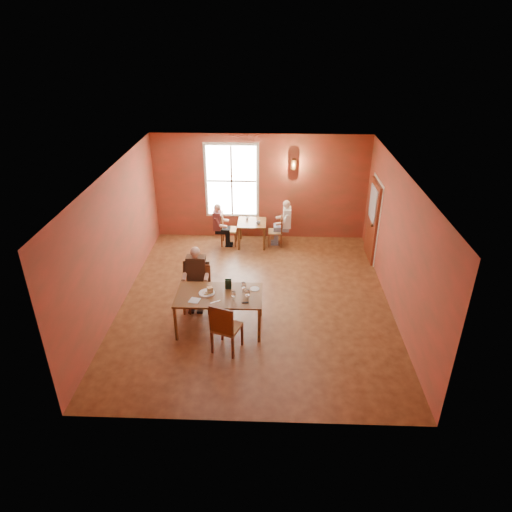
{
  "coord_description": "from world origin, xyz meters",
  "views": [
    {
      "loc": [
        0.34,
        -8.72,
        5.71
      ],
      "look_at": [
        0.0,
        0.2,
        1.05
      ],
      "focal_mm": 32.0,
      "sensor_mm": 36.0,
      "label": 1
    }
  ],
  "objects_px": {
    "diner_white": "(276,224)",
    "diner_maroon": "(228,225)",
    "chair_diner_maroon": "(229,229)",
    "chair_diner_main": "(200,290)",
    "second_table": "(252,233)",
    "main_table": "(220,311)",
    "diner_main": "(199,284)",
    "chair_empty": "(227,326)",
    "chair_diner_white": "(275,231)"
  },
  "relations": [
    {
      "from": "main_table",
      "to": "diner_white",
      "type": "relative_size",
      "value": 1.37
    },
    {
      "from": "chair_empty",
      "to": "diner_maroon",
      "type": "distance_m",
      "value": 4.66
    },
    {
      "from": "chair_diner_white",
      "to": "chair_diner_maroon",
      "type": "relative_size",
      "value": 0.91
    },
    {
      "from": "diner_white",
      "to": "chair_diner_maroon",
      "type": "bearing_deg",
      "value": 90.0
    },
    {
      "from": "main_table",
      "to": "chair_diner_maroon",
      "type": "bearing_deg",
      "value": 92.44
    },
    {
      "from": "diner_main",
      "to": "chair_diner_maroon",
      "type": "distance_m",
      "value": 3.36
    },
    {
      "from": "main_table",
      "to": "chair_diner_white",
      "type": "bearing_deg",
      "value": 74.04
    },
    {
      "from": "diner_white",
      "to": "diner_maroon",
      "type": "bearing_deg",
      "value": 90.0
    },
    {
      "from": "chair_diner_main",
      "to": "diner_maroon",
      "type": "height_order",
      "value": "diner_maroon"
    },
    {
      "from": "chair_diner_main",
      "to": "diner_main",
      "type": "distance_m",
      "value": 0.17
    },
    {
      "from": "main_table",
      "to": "chair_empty",
      "type": "relative_size",
      "value": 1.6
    },
    {
      "from": "chair_diner_white",
      "to": "diner_maroon",
      "type": "height_order",
      "value": "diner_maroon"
    },
    {
      "from": "main_table",
      "to": "chair_diner_main",
      "type": "xyz_separation_m",
      "value": [
        -0.5,
        0.65,
        0.1
      ]
    },
    {
      "from": "chair_diner_maroon",
      "to": "main_table",
      "type": "bearing_deg",
      "value": 2.44
    },
    {
      "from": "chair_empty",
      "to": "chair_diner_maroon",
      "type": "bearing_deg",
      "value": 114.83
    },
    {
      "from": "main_table",
      "to": "diner_white",
      "type": "xyz_separation_m",
      "value": [
        1.16,
        3.96,
        0.22
      ]
    },
    {
      "from": "chair_diner_main",
      "to": "chair_diner_white",
      "type": "height_order",
      "value": "chair_diner_main"
    },
    {
      "from": "chair_diner_white",
      "to": "diner_white",
      "type": "relative_size",
      "value": 0.68
    },
    {
      "from": "chair_diner_main",
      "to": "second_table",
      "type": "xyz_separation_m",
      "value": [
        0.98,
        3.31,
        -0.16
      ]
    },
    {
      "from": "diner_main",
      "to": "second_table",
      "type": "height_order",
      "value": "diner_main"
    },
    {
      "from": "main_table",
      "to": "chair_diner_maroon",
      "type": "xyz_separation_m",
      "value": [
        -0.17,
        3.96,
        0.07
      ]
    },
    {
      "from": "chair_diner_main",
      "to": "chair_empty",
      "type": "xyz_separation_m",
      "value": [
        0.71,
        -1.34,
        0.03
      ]
    },
    {
      "from": "main_table",
      "to": "second_table",
      "type": "distance_m",
      "value": 3.99
    },
    {
      "from": "chair_diner_white",
      "to": "diner_maroon",
      "type": "relative_size",
      "value": 0.72
    },
    {
      "from": "diner_maroon",
      "to": "chair_diner_white",
      "type": "bearing_deg",
      "value": 90.0
    },
    {
      "from": "diner_maroon",
      "to": "chair_diner_maroon",
      "type": "bearing_deg",
      "value": 90.0
    },
    {
      "from": "diner_white",
      "to": "diner_maroon",
      "type": "distance_m",
      "value": 1.36
    },
    {
      "from": "diner_white",
      "to": "chair_diner_main",
      "type": "bearing_deg",
      "value": 153.32
    },
    {
      "from": "second_table",
      "to": "chair_diner_white",
      "type": "xyz_separation_m",
      "value": [
        0.65,
        0.0,
        0.09
      ]
    },
    {
      "from": "chair_diner_main",
      "to": "chair_diner_maroon",
      "type": "distance_m",
      "value": 3.32
    },
    {
      "from": "chair_diner_maroon",
      "to": "diner_maroon",
      "type": "relative_size",
      "value": 0.79
    },
    {
      "from": "diner_main",
      "to": "chair_diner_maroon",
      "type": "relative_size",
      "value": 1.44
    },
    {
      "from": "diner_maroon",
      "to": "diner_main",
      "type": "bearing_deg",
      "value": -5.16
    },
    {
      "from": "second_table",
      "to": "diner_main",
      "type": "bearing_deg",
      "value": -106.39
    },
    {
      "from": "main_table",
      "to": "chair_diner_maroon",
      "type": "distance_m",
      "value": 3.96
    },
    {
      "from": "chair_diner_main",
      "to": "chair_diner_white",
      "type": "distance_m",
      "value": 3.69
    },
    {
      "from": "diner_main",
      "to": "diner_maroon",
      "type": "distance_m",
      "value": 3.35
    },
    {
      "from": "chair_diner_main",
      "to": "second_table",
      "type": "bearing_deg",
      "value": -106.53
    },
    {
      "from": "diner_main",
      "to": "chair_diner_main",
      "type": "bearing_deg",
      "value": -90.0
    },
    {
      "from": "chair_empty",
      "to": "chair_diner_white",
      "type": "bearing_deg",
      "value": 98.94
    },
    {
      "from": "chair_empty",
      "to": "chair_diner_white",
      "type": "relative_size",
      "value": 1.26
    },
    {
      "from": "chair_diner_maroon",
      "to": "chair_diner_main",
      "type": "bearing_deg",
      "value": -5.73
    },
    {
      "from": "diner_white",
      "to": "chair_diner_maroon",
      "type": "relative_size",
      "value": 1.34
    },
    {
      "from": "main_table",
      "to": "diner_maroon",
      "type": "xyz_separation_m",
      "value": [
        -0.2,
        3.96,
        0.19
      ]
    },
    {
      "from": "chair_empty",
      "to": "main_table",
      "type": "bearing_deg",
      "value": 127.46
    },
    {
      "from": "diner_main",
      "to": "diner_maroon",
      "type": "height_order",
      "value": "diner_main"
    },
    {
      "from": "main_table",
      "to": "chair_diner_main",
      "type": "distance_m",
      "value": 0.83
    },
    {
      "from": "chair_diner_white",
      "to": "diner_white",
      "type": "distance_m",
      "value": 0.2
    },
    {
      "from": "diner_white",
      "to": "second_table",
      "type": "bearing_deg",
      "value": 90.0
    },
    {
      "from": "chair_empty",
      "to": "second_table",
      "type": "distance_m",
      "value": 4.65
    }
  ]
}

